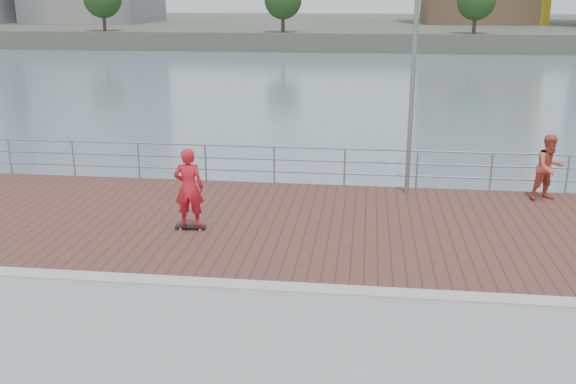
# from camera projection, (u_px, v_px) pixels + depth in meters

# --- Properties ---
(water) EXTENTS (400.00, 400.00, 0.00)m
(water) POSITION_uv_depth(u_px,v_px,m) (276.00, 380.00, 12.71)
(water) COLOR slate
(water) RESTS_ON ground
(brick_lane) EXTENTS (40.00, 6.80, 0.02)m
(brick_lane) POSITION_uv_depth(u_px,v_px,m) (296.00, 224.00, 15.54)
(brick_lane) COLOR brown
(brick_lane) RESTS_ON seawall
(curb) EXTENTS (40.00, 0.40, 0.06)m
(curb) POSITION_uv_depth(u_px,v_px,m) (275.00, 287.00, 12.11)
(curb) COLOR #B7B5AD
(curb) RESTS_ON seawall
(far_shore) EXTENTS (320.00, 95.00, 2.50)m
(far_shore) POSITION_uv_depth(u_px,v_px,m) (362.00, 26.00, 128.52)
(far_shore) COLOR #4C5142
(far_shore) RESTS_ON ground
(guardrail) EXTENTS (39.06, 0.06, 1.13)m
(guardrail) POSITION_uv_depth(u_px,v_px,m) (309.00, 162.00, 18.56)
(guardrail) COLOR #8C9EA8
(guardrail) RESTS_ON brick_lane
(street_lamp) EXTENTS (0.47, 1.38, 6.50)m
(street_lamp) POSITION_uv_depth(u_px,v_px,m) (417.00, 24.00, 16.15)
(street_lamp) COLOR gray
(street_lamp) RESTS_ON brick_lane
(skateboard) EXTENTS (0.74, 0.24, 0.08)m
(skateboard) POSITION_uv_depth(u_px,v_px,m) (191.00, 227.00, 15.11)
(skateboard) COLOR black
(skateboard) RESTS_ON brick_lane
(skateboarder) EXTENTS (0.72, 0.50, 1.88)m
(skateboarder) POSITION_uv_depth(u_px,v_px,m) (189.00, 188.00, 14.82)
(skateboarder) COLOR red
(skateboarder) RESTS_ON skateboard
(bystander) EXTENTS (1.05, 0.95, 1.78)m
(bystander) POSITION_uv_depth(u_px,v_px,m) (549.00, 168.00, 17.08)
(bystander) COLOR #D1583D
(bystander) RESTS_ON brick_lane
(shoreline_trees) EXTENTS (109.47, 5.16, 6.88)m
(shoreline_trees) POSITION_uv_depth(u_px,v_px,m) (268.00, 1.00, 85.22)
(shoreline_trees) COLOR #473323
(shoreline_trees) RESTS_ON far_shore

